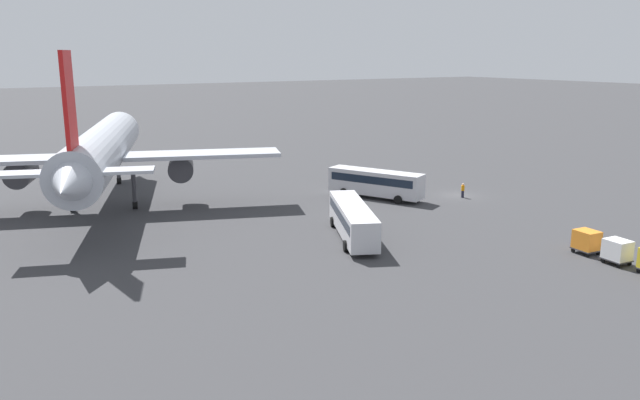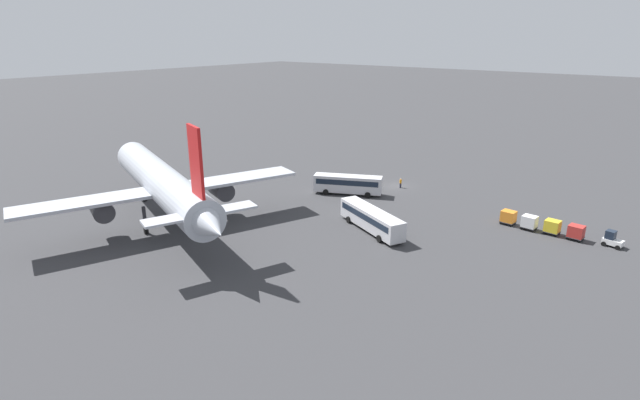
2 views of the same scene
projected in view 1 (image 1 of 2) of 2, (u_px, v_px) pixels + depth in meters
The scene contains 7 objects.
ground_plane at pixel (459, 196), 75.72m from camera, with size 600.00×600.00×0.00m, color #38383A.
airplane at pixel (102, 151), 68.25m from camera, with size 44.10×37.86×17.08m.
shuttle_bus_near at pixel (376, 182), 74.02m from camera, with size 11.66×7.30×3.31m.
shuttle_bus_far at pixel (353, 218), 57.88m from camera, with size 12.87×7.77×3.14m.
worker_person at pixel (463, 190), 74.44m from camera, with size 0.38×0.38×1.74m.
cargo_cart_white at pixel (617, 250), 50.72m from camera, with size 2.14×1.85×2.06m.
cargo_cart_orange at pixel (587, 240), 53.38m from camera, with size 2.14×1.85×2.06m.
Camera 1 is at (-53.87, 53.26, 16.75)m, focal length 35.00 mm.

